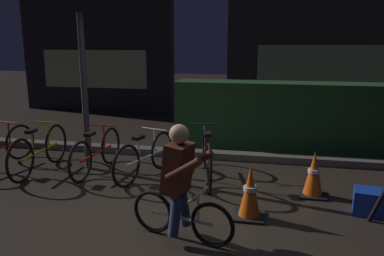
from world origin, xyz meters
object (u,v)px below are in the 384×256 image
at_px(parked_bike_left_mid, 40,151).
at_px(parked_bike_right_mid, 207,156).
at_px(parked_bike_center_left, 96,152).
at_px(parked_bike_center_right, 145,157).
at_px(cyclist, 180,182).
at_px(traffic_cone_near, 250,193).
at_px(street_post, 84,94).
at_px(traffic_cone_far, 314,175).
at_px(blue_crate, 373,202).

relative_size(parked_bike_left_mid, parked_bike_right_mid, 0.98).
relative_size(parked_bike_center_left, parked_bike_center_right, 1.04).
bearing_deg(parked_bike_center_left, parked_bike_center_right, -89.77).
bearing_deg(parked_bike_center_right, cyclist, -134.03).
bearing_deg(traffic_cone_near, parked_bike_right_mid, 120.80).
bearing_deg(parked_bike_left_mid, street_post, -66.48).
distance_m(parked_bike_right_mid, traffic_cone_far, 1.57).
bearing_deg(parked_bike_center_right, parked_bike_right_mid, -65.33).
bearing_deg(parked_bike_right_mid, parked_bike_center_left, 79.02).
distance_m(street_post, parked_bike_center_right, 1.41).
xyz_separation_m(parked_bike_left_mid, parked_bike_center_left, (0.90, 0.15, -0.02)).
distance_m(parked_bike_center_right, traffic_cone_far, 2.46).
distance_m(street_post, cyclist, 2.86).
xyz_separation_m(parked_bike_left_mid, blue_crate, (4.84, -0.59, -0.20)).
distance_m(parked_bike_left_mid, parked_bike_right_mid, 2.67).
relative_size(traffic_cone_far, cyclist, 0.50).
bearing_deg(parked_bike_center_left, street_post, 59.72).
relative_size(parked_bike_left_mid, blue_crate, 3.80).
height_order(street_post, parked_bike_left_mid, street_post).
distance_m(parked_bike_left_mid, blue_crate, 4.88).
bearing_deg(traffic_cone_far, parked_bike_center_left, 174.84).
relative_size(traffic_cone_far, blue_crate, 1.40).
bearing_deg(parked_bike_center_right, parked_bike_center_left, 102.76).
height_order(parked_bike_left_mid, traffic_cone_far, parked_bike_left_mid).
relative_size(street_post, cyclist, 1.99).
height_order(traffic_cone_near, cyclist, cyclist).
bearing_deg(cyclist, traffic_cone_far, 59.66).
bearing_deg(traffic_cone_near, traffic_cone_far, 46.69).
distance_m(parked_bike_left_mid, traffic_cone_far, 4.18).
bearing_deg(parked_bike_right_mid, parked_bike_center_right, 84.64).
distance_m(street_post, blue_crate, 4.39).
bearing_deg(parked_bike_right_mid, cyclist, 167.87).
distance_m(parked_bike_center_left, traffic_cone_near, 2.73).
height_order(parked_bike_right_mid, traffic_cone_far, parked_bike_right_mid).
bearing_deg(parked_bike_left_mid, cyclist, -122.26).
distance_m(traffic_cone_near, cyclist, 0.99).
relative_size(street_post, traffic_cone_far, 4.02).
distance_m(parked_bike_right_mid, blue_crate, 2.33).
xyz_separation_m(street_post, traffic_cone_near, (2.70, -1.30, -0.93)).
xyz_separation_m(street_post, cyclist, (2.02, -1.94, -0.61)).
distance_m(parked_bike_left_mid, parked_bike_center_left, 0.91).
xyz_separation_m(street_post, blue_crate, (4.16, -0.90, -1.09)).
bearing_deg(parked_bike_center_left, blue_crate, -96.34).
relative_size(parked_bike_right_mid, traffic_cone_near, 2.67).
bearing_deg(blue_crate, parked_bike_center_right, 167.56).
bearing_deg(street_post, blue_crate, -12.21).
relative_size(parked_bike_center_left, parked_bike_right_mid, 0.92).
relative_size(parked_bike_right_mid, traffic_cone_far, 2.77).
bearing_deg(cyclist, parked_bike_right_mid, 105.69).
bearing_deg(parked_bike_left_mid, traffic_cone_far, -92.99).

